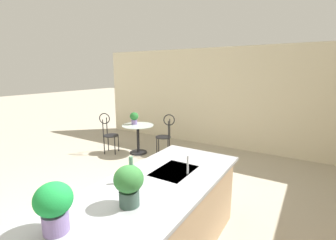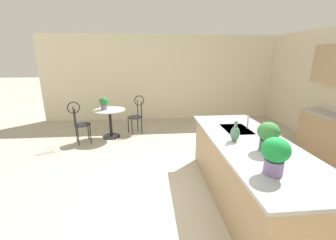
% 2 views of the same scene
% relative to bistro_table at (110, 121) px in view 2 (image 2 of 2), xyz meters
% --- Properties ---
extents(ground_plane, '(40.00, 40.00, 0.00)m').
position_rel_bistro_table_xyz_m(ground_plane, '(2.56, 1.55, -0.45)').
color(ground_plane, '#B2A893').
extents(wall_left_window, '(0.12, 7.80, 2.70)m').
position_rel_bistro_table_xyz_m(wall_left_window, '(-1.70, 1.55, 0.90)').
color(wall_left_window, beige).
rests_on(wall_left_window, ground).
extents(kitchen_island, '(2.80, 1.06, 0.92)m').
position_rel_bistro_table_xyz_m(kitchen_island, '(2.86, 2.40, 0.02)').
color(kitchen_island, tan).
rests_on(kitchen_island, ground).
extents(bistro_table, '(0.80, 0.80, 0.74)m').
position_rel_bistro_table_xyz_m(bistro_table, '(0.00, 0.00, 0.00)').
color(bistro_table, black).
rests_on(bistro_table, ground).
extents(chair_near_window, '(0.50, 0.52, 1.04)m').
position_rel_bistro_table_xyz_m(chair_near_window, '(-0.26, 0.66, 0.13)').
color(chair_near_window, black).
rests_on(chair_near_window, ground).
extents(chair_by_island, '(0.50, 0.52, 1.04)m').
position_rel_bistro_table_xyz_m(chair_by_island, '(0.36, -0.66, 0.13)').
color(chair_by_island, black).
rests_on(chair_by_island, ground).
extents(sink_faucet, '(0.02, 0.02, 0.22)m').
position_rel_bistro_table_xyz_m(sink_faucet, '(2.31, 2.58, 0.58)').
color(sink_faucet, '#B2B5BA').
rests_on(sink_faucet, kitchen_island).
extents(potted_plant_on_table, '(0.22, 0.22, 0.31)m').
position_rel_bistro_table_xyz_m(potted_plant_on_table, '(-0.03, -0.14, 0.47)').
color(potted_plant_on_table, '#7A669E').
rests_on(potted_plant_on_table, bistro_table).
extents(potted_plant_counter_far, '(0.27, 0.27, 0.38)m').
position_rel_bistro_table_xyz_m(potted_plant_counter_far, '(3.71, 2.22, 0.69)').
color(potted_plant_counter_far, '#7A669E').
rests_on(potted_plant_counter_far, kitchen_island).
extents(potted_plant_counter_near, '(0.26, 0.26, 0.37)m').
position_rel_bistro_table_xyz_m(potted_plant_counter_near, '(3.16, 2.45, 0.68)').
color(potted_plant_counter_near, '#385147').
rests_on(potted_plant_counter_near, kitchen_island).
extents(vase_on_counter, '(0.13, 0.13, 0.29)m').
position_rel_bistro_table_xyz_m(vase_on_counter, '(2.81, 2.17, 0.58)').
color(vase_on_counter, '#4C7A5B').
rests_on(vase_on_counter, kitchen_island).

